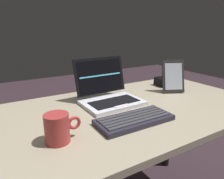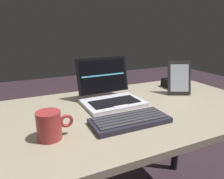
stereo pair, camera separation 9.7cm
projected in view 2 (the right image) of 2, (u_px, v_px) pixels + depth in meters
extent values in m
cube|color=tan|center=(117.00, 113.00, 0.96)|extent=(1.46, 0.72, 0.03)
cylinder|color=black|center=(178.00, 129.00, 1.60)|extent=(0.05, 0.05, 0.72)
cube|color=silver|center=(113.00, 103.00, 1.02)|extent=(0.30, 0.21, 0.02)
cube|color=black|center=(115.00, 102.00, 1.01)|extent=(0.24, 0.12, 0.00)
cube|color=silver|center=(121.00, 106.00, 0.95)|extent=(0.08, 0.03, 0.00)
cube|color=black|center=(103.00, 75.00, 1.09)|extent=(0.28, 0.06, 0.18)
cube|color=black|center=(103.00, 76.00, 1.09)|extent=(0.26, 0.05, 0.16)
cube|color=#59CCF2|center=(103.00, 75.00, 1.09)|extent=(0.24, 0.01, 0.01)
cube|color=#272533|center=(130.00, 121.00, 0.82)|extent=(0.32, 0.14, 0.02)
cube|color=#38383D|center=(136.00, 122.00, 0.78)|extent=(0.29, 0.02, 0.00)
cube|color=#38383D|center=(133.00, 120.00, 0.80)|extent=(0.29, 0.02, 0.00)
cube|color=#38383D|center=(130.00, 118.00, 0.82)|extent=(0.29, 0.02, 0.00)
cube|color=#38383D|center=(128.00, 116.00, 0.84)|extent=(0.29, 0.02, 0.00)
cube|color=#38383D|center=(125.00, 114.00, 0.86)|extent=(0.29, 0.02, 0.00)
cube|color=#272425|center=(179.00, 78.00, 1.16)|extent=(0.14, 0.11, 0.19)
cube|color=#B0B9CA|center=(180.00, 78.00, 1.15)|extent=(0.11, 0.08, 0.15)
cube|color=#272425|center=(176.00, 90.00, 1.22)|extent=(0.02, 0.02, 0.03)
cube|color=black|center=(171.00, 83.00, 1.32)|extent=(0.09, 0.09, 0.05)
cylinder|color=#602614|center=(172.00, 74.00, 1.30)|extent=(0.03, 0.03, 0.06)
sphere|color=tan|center=(172.00, 67.00, 1.29)|extent=(0.03, 0.03, 0.03)
cylinder|color=#AD3534|center=(49.00, 126.00, 0.70)|extent=(0.08, 0.08, 0.10)
torus|color=#AD3534|center=(66.00, 121.00, 0.72)|extent=(0.05, 0.01, 0.05)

